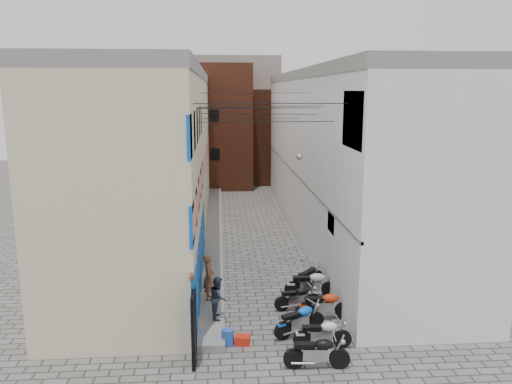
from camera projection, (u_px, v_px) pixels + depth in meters
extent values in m
plane|color=#5C5956|center=(277.00, 351.00, 15.43)|extent=(90.00, 90.00, 0.00)
cube|color=gray|center=(214.00, 232.00, 27.96)|extent=(0.90, 26.00, 0.25)
cube|color=beige|center=(158.00, 160.00, 26.92)|extent=(5.00, 26.00, 8.50)
cube|color=tan|center=(204.00, 164.00, 27.15)|extent=(0.10, 26.00, 0.80)
cube|color=#0B4EB2|center=(200.00, 260.00, 19.78)|extent=(0.12, 10.20, 2.40)
cube|color=#0B4EB2|center=(197.00, 160.00, 18.98)|extent=(0.10, 10.20, 4.00)
cube|color=gray|center=(155.00, 74.00, 26.02)|extent=(5.10, 26.00, 0.50)
cube|color=black|center=(194.00, 327.00, 14.64)|extent=(0.10, 1.20, 2.20)
cube|color=white|center=(340.00, 158.00, 27.65)|extent=(5.00, 26.00, 8.50)
cube|color=#0B4EB2|center=(354.00, 120.00, 15.69)|extent=(0.10, 2.40, 1.80)
cube|color=white|center=(332.00, 222.00, 18.93)|extent=(0.08, 1.00, 0.70)
cylinder|color=#B2B2B7|center=(309.00, 155.00, 21.39)|extent=(0.80, 0.06, 0.06)
sphere|color=#B2B2B7|center=(300.00, 157.00, 21.38)|extent=(0.28, 0.28, 0.28)
cube|color=gray|center=(343.00, 75.00, 26.76)|extent=(5.10, 26.00, 0.50)
cube|color=gray|center=(296.00, 173.00, 27.64)|extent=(0.10, 26.00, 0.12)
cube|color=brown|center=(215.00, 126.00, 41.65)|extent=(6.00, 6.00, 10.00)
cube|color=brown|center=(272.00, 135.00, 44.17)|extent=(5.00, 6.00, 8.00)
cube|color=gray|center=(236.00, 116.00, 47.56)|extent=(8.00, 5.00, 11.00)
cube|color=black|center=(241.00, 176.00, 39.82)|extent=(2.00, 0.30, 2.40)
cylinder|color=black|center=(272.00, 103.00, 15.89)|extent=(5.20, 0.02, 0.02)
cylinder|color=black|center=(266.00, 122.00, 17.98)|extent=(5.20, 0.02, 0.02)
cylinder|color=black|center=(260.00, 108.00, 20.35)|extent=(5.20, 0.02, 0.02)
cylinder|color=black|center=(256.00, 93.00, 22.67)|extent=(5.20, 0.02, 0.02)
cylinder|color=black|center=(251.00, 118.00, 25.86)|extent=(5.20, 0.02, 0.02)
cylinder|color=black|center=(248.00, 107.00, 28.69)|extent=(5.20, 0.02, 0.02)
cylinder|color=black|center=(263.00, 107.00, 18.86)|extent=(5.65, 2.07, 0.02)
cylinder|color=black|center=(257.00, 114.00, 21.87)|extent=(5.80, 1.58, 0.02)
imported|color=brown|center=(209.00, 277.00, 18.54)|extent=(0.42, 0.64, 1.72)
imported|color=#2C3443|center=(218.00, 297.00, 17.01)|extent=(0.56, 0.71, 1.46)
cylinder|color=#2148A6|center=(227.00, 337.00, 15.76)|extent=(0.35, 0.35, 0.52)
cylinder|color=#244FB5|center=(229.00, 337.00, 15.76)|extent=(0.36, 0.36, 0.52)
cube|color=red|center=(242.00, 340.00, 15.82)|extent=(0.51, 0.41, 0.28)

